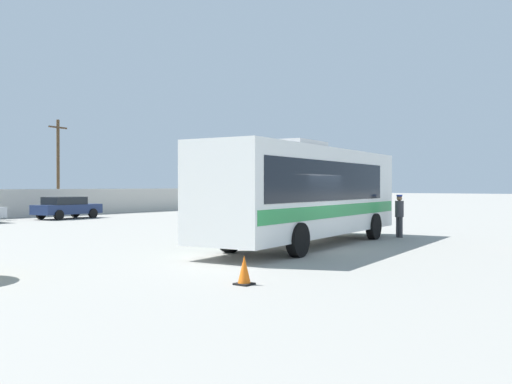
{
  "coord_description": "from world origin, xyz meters",
  "views": [
    {
      "loc": [
        -16.06,
        -9.99,
        2.13
      ],
      "look_at": [
        2.17,
        3.93,
        1.89
      ],
      "focal_mm": 39.8,
      "sensor_mm": 36.0,
      "label": 1
    }
  ],
  "objects_px": {
    "traffic_cone_on_apron": "(244,270)",
    "attendant_by_bus_door": "(399,213)",
    "parked_car_rightmost_dark_blue": "(67,207)",
    "coach_bus_white_green": "(306,191)",
    "utility_pole_near": "(58,164)"
  },
  "relations": [
    {
      "from": "utility_pole_near",
      "to": "attendant_by_bus_door",
      "type": "bearing_deg",
      "value": -96.69
    },
    {
      "from": "coach_bus_white_green",
      "to": "attendant_by_bus_door",
      "type": "distance_m",
      "value": 5.44
    },
    {
      "from": "coach_bus_white_green",
      "to": "attendant_by_bus_door",
      "type": "xyz_separation_m",
      "value": [
        5.2,
        -1.29,
        -0.95
      ]
    },
    {
      "from": "coach_bus_white_green",
      "to": "traffic_cone_on_apron",
      "type": "xyz_separation_m",
      "value": [
        -7.51,
        -3.2,
        -1.65
      ]
    },
    {
      "from": "utility_pole_near",
      "to": "traffic_cone_on_apron",
      "type": "bearing_deg",
      "value": -117.22
    },
    {
      "from": "coach_bus_white_green",
      "to": "traffic_cone_on_apron",
      "type": "relative_size",
      "value": 18.15
    },
    {
      "from": "traffic_cone_on_apron",
      "to": "attendant_by_bus_door",
      "type": "bearing_deg",
      "value": 8.56
    },
    {
      "from": "coach_bus_white_green",
      "to": "utility_pole_near",
      "type": "xyz_separation_m",
      "value": [
        8.66,
        28.22,
        1.87
      ]
    },
    {
      "from": "parked_car_rightmost_dark_blue",
      "to": "coach_bus_white_green",
      "type": "bearing_deg",
      "value": -102.61
    },
    {
      "from": "attendant_by_bus_door",
      "to": "parked_car_rightmost_dark_blue",
      "type": "xyz_separation_m",
      "value": [
        -0.4,
        22.72,
        -0.24
      ]
    },
    {
      "from": "coach_bus_white_green",
      "to": "utility_pole_near",
      "type": "bearing_deg",
      "value": 72.95
    },
    {
      "from": "coach_bus_white_green",
      "to": "traffic_cone_on_apron",
      "type": "bearing_deg",
      "value": -156.91
    },
    {
      "from": "utility_pole_near",
      "to": "parked_car_rightmost_dark_blue",
      "type": "bearing_deg",
      "value": -119.6
    },
    {
      "from": "attendant_by_bus_door",
      "to": "coach_bus_white_green",
      "type": "bearing_deg",
      "value": 166.08
    },
    {
      "from": "utility_pole_near",
      "to": "traffic_cone_on_apron",
      "type": "relative_size",
      "value": 11.4
    }
  ]
}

